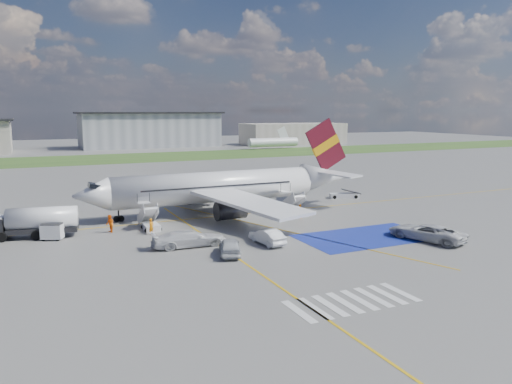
# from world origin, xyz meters

# --- Properties ---
(ground) EXTENTS (400.00, 400.00, 0.00)m
(ground) POSITION_xyz_m (0.00, 0.00, 0.00)
(ground) COLOR #60605E
(ground) RESTS_ON ground
(grass_strip) EXTENTS (400.00, 30.00, 0.01)m
(grass_strip) POSITION_xyz_m (0.00, 95.00, 0.01)
(grass_strip) COLOR #2D4C1E
(grass_strip) RESTS_ON ground
(taxiway_line_main) EXTENTS (120.00, 0.20, 0.01)m
(taxiway_line_main) POSITION_xyz_m (0.00, 12.00, 0.01)
(taxiway_line_main) COLOR gold
(taxiway_line_main) RESTS_ON ground
(taxiway_line_cross) EXTENTS (0.20, 60.00, 0.01)m
(taxiway_line_cross) POSITION_xyz_m (-5.00, -10.00, 0.01)
(taxiway_line_cross) COLOR gold
(taxiway_line_cross) RESTS_ON ground
(taxiway_line_diag) EXTENTS (20.71, 56.45, 0.01)m
(taxiway_line_diag) POSITION_xyz_m (0.00, 12.00, 0.01)
(taxiway_line_diag) COLOR gold
(taxiway_line_diag) RESTS_ON ground
(staging_box) EXTENTS (14.00, 8.00, 0.01)m
(staging_box) POSITION_xyz_m (10.00, -4.00, 0.01)
(staging_box) COLOR navy
(staging_box) RESTS_ON ground
(crosswalk) EXTENTS (9.00, 4.00, 0.01)m
(crosswalk) POSITION_xyz_m (-1.80, -18.00, 0.01)
(crosswalk) COLOR silver
(crosswalk) RESTS_ON ground
(terminal_centre) EXTENTS (48.00, 18.00, 12.00)m
(terminal_centre) POSITION_xyz_m (20.00, 135.00, 6.00)
(terminal_centre) COLOR gray
(terminal_centre) RESTS_ON ground
(terminal_east) EXTENTS (40.00, 16.00, 8.00)m
(terminal_east) POSITION_xyz_m (75.00, 128.00, 4.00)
(terminal_east) COLOR #9E9788
(terminal_east) RESTS_ON ground
(airliner) EXTENTS (36.81, 32.95, 11.92)m
(airliner) POSITION_xyz_m (1.51, 14.00, 3.39)
(airliner) COLOR silver
(airliner) RESTS_ON ground
(airstairs_fwd) EXTENTS (1.90, 5.20, 3.60)m
(airstairs_fwd) POSITION_xyz_m (-9.50, 8.70, 0.62)
(airstairs_fwd) COLOR silver
(airstairs_fwd) RESTS_ON ground
(airstairs_aft) EXTENTS (1.90, 5.20, 3.60)m
(airstairs_aft) POSITION_xyz_m (9.00, 8.70, 0.62)
(airstairs_aft) COLOR silver
(airstairs_aft) RESTS_ON ground
(fuel_tanker) EXTENTS (9.55, 4.19, 3.16)m
(fuel_tanker) POSITION_xyz_m (-21.44, 10.24, 1.33)
(fuel_tanker) COLOR black
(fuel_tanker) RESTS_ON ground
(gpu_cart) EXTENTS (2.38, 1.99, 1.70)m
(gpu_cart) POSITION_xyz_m (-19.53, 8.48, 0.77)
(gpu_cart) COLOR silver
(gpu_cart) RESTS_ON ground
(belt_loader) EXTENTS (4.79, 2.93, 1.39)m
(belt_loader) POSITION_xyz_m (21.52, 16.39, 0.35)
(belt_loader) COLOR silver
(belt_loader) RESTS_ON ground
(car_silver_a) EXTENTS (3.21, 4.97, 1.57)m
(car_silver_a) POSITION_xyz_m (-5.21, -4.05, 0.79)
(car_silver_a) COLOR silver
(car_silver_a) RESTS_ON ground
(car_silver_b) EXTENTS (2.11, 4.77, 1.52)m
(car_silver_b) POSITION_xyz_m (-0.49, -2.13, 0.76)
(car_silver_b) COLOR silver
(car_silver_b) RESTS_ON ground
(van_white_a) EXTENTS (4.45, 6.50, 2.23)m
(van_white_a) POSITION_xyz_m (14.74, -7.60, 1.11)
(van_white_a) COLOR silver
(van_white_a) RESTS_ON ground
(van_white_b) EXTENTS (5.50, 2.46, 2.12)m
(van_white_b) POSITION_xyz_m (-7.73, 0.19, 1.06)
(van_white_b) COLOR silver
(van_white_b) RESTS_ON ground
(crew_fwd) EXTENTS (0.75, 0.70, 1.72)m
(crew_fwd) POSITION_xyz_m (-9.91, 6.48, 0.86)
(crew_fwd) COLOR orange
(crew_fwd) RESTS_ON ground
(crew_nose) EXTENTS (0.86, 1.04, 1.95)m
(crew_nose) POSITION_xyz_m (-13.76, 9.09, 0.98)
(crew_nose) COLOR orange
(crew_nose) RESTS_ON ground
(crew_aft) EXTENTS (0.48, 1.03, 1.73)m
(crew_aft) POSITION_xyz_m (8.42, 6.91, 0.86)
(crew_aft) COLOR orange
(crew_aft) RESTS_ON ground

